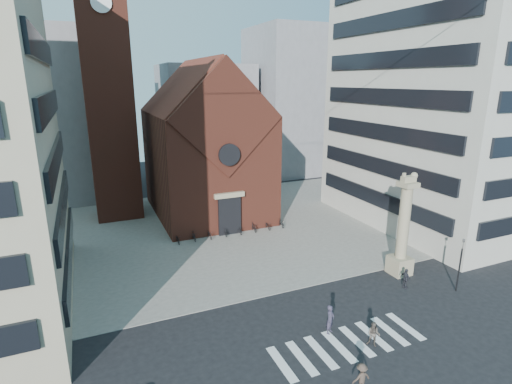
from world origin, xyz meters
TOP-DOWN VIEW (x-y plane):
  - ground at (0.00, 0.00)m, footprint 120.00×120.00m
  - piazza at (0.00, 19.00)m, footprint 46.00×30.00m
  - zebra_crossing at (0.55, -3.00)m, footprint 10.20×3.20m
  - church at (0.00, 25.04)m, footprint 12.00×16.65m
  - campanile at (-10.00, 28.00)m, footprint 5.50×5.50m
  - building_right at (24.00, 12.00)m, footprint 18.00×22.00m
  - bg_block_left at (-20.00, 40.00)m, footprint 16.00×14.00m
  - bg_block_mid at (6.00, 45.00)m, footprint 14.00×12.00m
  - bg_block_right at (22.00, 42.00)m, footprint 16.00×14.00m
  - lion_column at (10.01, 3.00)m, footprint 1.63×1.60m
  - traffic_light at (12.00, -1.00)m, footprint 0.13×0.16m
  - pedestrian_0 at (0.14, -1.60)m, footprint 0.84×0.78m
  - pedestrian_1 at (1.83, -3.75)m, footprint 0.95×0.97m
  - pedestrian_2 at (8.69, 0.89)m, footprint 0.40×0.95m
  - pedestrian_3 at (-1.12, -6.39)m, footprint 1.04×0.62m
  - scooter_0 at (-5.56, 16.62)m, footprint 0.57×1.55m
  - scooter_1 at (-3.93, 16.62)m, footprint 0.45×1.50m
  - scooter_2 at (-2.30, 16.62)m, footprint 0.57×1.55m
  - scooter_3 at (-0.67, 16.62)m, footprint 0.45×1.50m
  - scooter_4 at (0.96, 16.62)m, footprint 0.57×1.55m
  - scooter_5 at (2.59, 16.62)m, footprint 0.45×1.50m
  - scooter_6 at (4.22, 16.62)m, footprint 0.57×1.55m
  - scooter_7 at (5.85, 16.62)m, footprint 0.45×1.50m

SIDE VIEW (x-z plane):
  - ground at x=0.00m, z-range 0.00..0.00m
  - zebra_crossing at x=0.55m, z-range 0.00..0.01m
  - piazza at x=0.00m, z-range 0.00..0.05m
  - scooter_0 at x=-5.56m, z-range 0.05..0.86m
  - scooter_2 at x=-2.30m, z-range 0.05..0.86m
  - scooter_4 at x=0.96m, z-range 0.05..0.86m
  - scooter_6 at x=4.22m, z-range 0.05..0.86m
  - scooter_1 at x=-3.93m, z-range 0.05..0.95m
  - scooter_3 at x=-0.67m, z-range 0.05..0.95m
  - scooter_5 at x=2.59m, z-range 0.05..0.95m
  - scooter_7 at x=5.85m, z-range 0.05..0.95m
  - pedestrian_3 at x=-1.12m, z-range 0.00..1.57m
  - pedestrian_1 at x=1.83m, z-range 0.00..1.58m
  - pedestrian_2 at x=8.69m, z-range 0.00..1.62m
  - pedestrian_0 at x=0.14m, z-range 0.00..1.94m
  - traffic_light at x=12.00m, z-range 0.14..4.44m
  - lion_column at x=10.01m, z-range -0.88..7.79m
  - church at x=0.00m, z-range -1.02..16.98m
  - bg_block_mid at x=6.00m, z-range 0.00..18.00m
  - bg_block_left at x=-20.00m, z-range 0.00..22.00m
  - bg_block_right at x=22.00m, z-range 0.00..24.00m
  - campanile at x=-10.00m, z-range 0.14..31.34m
  - building_right at x=24.00m, z-range 0.00..32.00m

